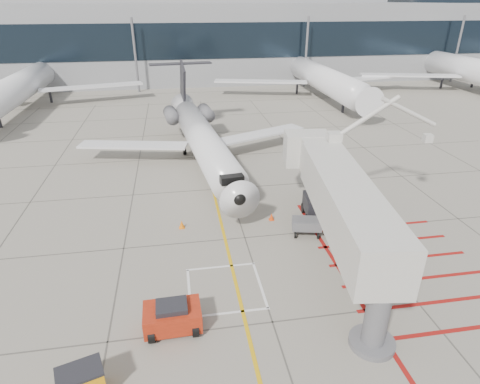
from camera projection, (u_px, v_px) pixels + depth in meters
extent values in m
plane|color=gray|center=(257.00, 274.00, 23.64)|extent=(260.00, 260.00, 0.00)
cone|color=orange|center=(182.00, 224.00, 28.25)|extent=(0.40, 0.40, 0.56)
cone|color=#DC3D0B|center=(271.00, 217.00, 29.29)|extent=(0.38, 0.38, 0.53)
cube|color=gray|center=(237.00, 39.00, 84.30)|extent=(180.00, 28.00, 14.00)
cube|color=black|center=(250.00, 40.00, 71.37)|extent=(180.00, 0.10, 6.00)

